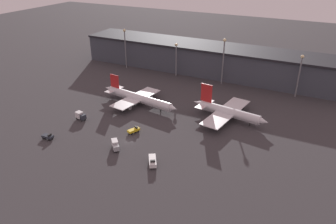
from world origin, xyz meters
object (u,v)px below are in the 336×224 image
object	(u,v)px
service_vehicle_2	(134,130)
service_vehicle_0	(48,136)
service_vehicle_3	(80,116)
service_vehicle_1	(153,161)
airplane_1	(228,112)
airplane_0	(138,98)
service_vehicle_4	(115,145)

from	to	relation	value
service_vehicle_2	service_vehicle_0	bearing A→B (deg)	147.85
service_vehicle_3	service_vehicle_1	bearing A→B (deg)	-8.58
airplane_1	service_vehicle_0	bearing A→B (deg)	-132.00
airplane_0	service_vehicle_1	size ratio (longest dim) A/B	6.17
airplane_1	service_vehicle_0	size ratio (longest dim) A/B	7.74
service_vehicle_1	service_vehicle_4	xyz separation A→B (m)	(-17.94, 2.46, 0.47)
service_vehicle_2	service_vehicle_3	size ratio (longest dim) A/B	1.07
airplane_0	airplane_1	world-z (taller)	airplane_1
service_vehicle_3	service_vehicle_4	xyz separation A→B (m)	(28.42, -13.22, -0.09)
service_vehicle_1	service_vehicle_3	distance (m)	48.95
service_vehicle_1	service_vehicle_3	xyz separation A→B (m)	(-46.36, 15.68, 0.56)
service_vehicle_0	service_vehicle_1	world-z (taller)	service_vehicle_1
airplane_0	service_vehicle_2	size ratio (longest dim) A/B	8.08
service_vehicle_2	service_vehicle_3	distance (m)	28.15
service_vehicle_1	airplane_0	bearing A→B (deg)	-175.11
airplane_0	service_vehicle_4	bearing A→B (deg)	-62.83
airplane_1	service_vehicle_1	bearing A→B (deg)	-97.87
airplane_0	service_vehicle_0	world-z (taller)	airplane_0
airplane_1	service_vehicle_4	bearing A→B (deg)	-117.28
service_vehicle_0	service_vehicle_2	xyz separation A→B (m)	(28.67, 20.17, 0.06)
service_vehicle_4	airplane_0	bearing A→B (deg)	155.03
service_vehicle_2	service_vehicle_4	world-z (taller)	service_vehicle_4
service_vehicle_0	airplane_1	bearing A→B (deg)	36.64
airplane_0	service_vehicle_3	bearing A→B (deg)	-112.23
airplane_1	airplane_0	bearing A→B (deg)	-165.37
service_vehicle_1	service_vehicle_4	bearing A→B (deg)	-130.00
service_vehicle_0	service_vehicle_1	distance (m)	47.06
service_vehicle_0	service_vehicle_2	bearing A→B (deg)	32.06
service_vehicle_2	service_vehicle_4	bearing A→B (deg)	-156.06
airplane_1	service_vehicle_3	xyz separation A→B (m)	(-59.78, -30.62, -1.66)
service_vehicle_0	service_vehicle_4	xyz separation A→B (m)	(28.97, 6.26, 0.74)
service_vehicle_4	service_vehicle_0	bearing A→B (deg)	-121.65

